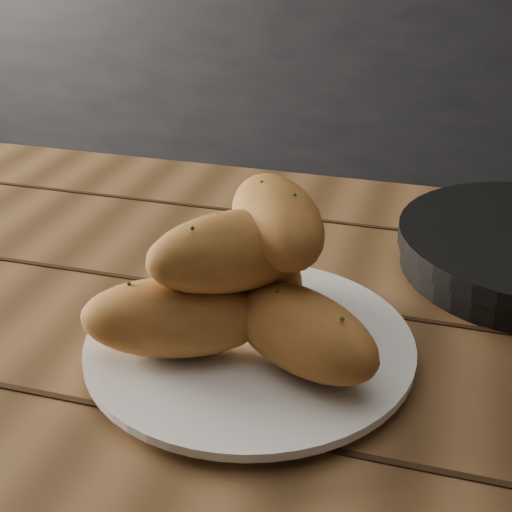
{
  "coord_description": "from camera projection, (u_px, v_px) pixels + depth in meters",
  "views": [
    {
      "loc": [
        0.67,
        -1.01,
        1.12
      ],
      "look_at": [
        0.52,
        -0.49,
        0.84
      ],
      "focal_mm": 50.0,
      "sensor_mm": 36.0,
      "label": 1
    }
  ],
  "objects": [
    {
      "name": "bread_rolls",
      "position": [
        249.0,
        279.0,
        0.61
      ],
      "size": [
        0.28,
        0.23,
        0.14
      ],
      "color": "#C57736",
      "rests_on": "plate"
    },
    {
      "name": "table",
      "position": [
        453.0,
        474.0,
        0.63
      ],
      "size": [
        1.6,
        0.91,
        0.75
      ],
      "color": "brown",
      "rests_on": "ground"
    },
    {
      "name": "counter",
      "position": [
        283.0,
        79.0,
        2.78
      ],
      "size": [
        2.8,
        0.6,
        0.9
      ],
      "primitive_type": "cube",
      "color": "black",
      "rests_on": "ground"
    },
    {
      "name": "floor",
      "position": [
        89.0,
        470.0,
        1.54
      ],
      "size": [
        4.0,
        4.0,
        0.0
      ],
      "primitive_type": "plane",
      "color": "#38383A",
      "rests_on": "ground"
    },
    {
      "name": "plate",
      "position": [
        250.0,
        346.0,
        0.63
      ],
      "size": [
        0.29,
        0.29,
        0.02
      ],
      "color": "white",
      "rests_on": "table"
    }
  ]
}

